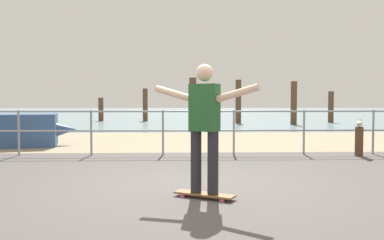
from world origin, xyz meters
TOP-DOWN VIEW (x-y plane):
  - ground_plane at (0.00, -1.00)m, footprint 24.00×10.00m
  - beach_strip at (0.00, 7.00)m, footprint 24.00×6.00m
  - sea_surface at (0.00, 35.00)m, footprint 72.00×50.00m
  - railing_fence at (-0.54, 3.60)m, footprint 13.11×0.05m
  - skateboard at (0.14, -0.59)m, footprint 0.80×0.56m
  - skateboarder at (0.14, -0.59)m, footprint 1.31×0.78m
  - bollard_short at (3.89, 3.29)m, footprint 0.18×0.18m
  - seagull at (3.89, 3.30)m, footprint 0.27×0.45m
  - groyne_post_0 at (-4.83, 18.96)m, footprint 0.30×0.30m
  - groyne_post_1 at (-2.18, 19.01)m, footprint 0.30×0.30m
  - groyne_post_2 at (0.46, 12.56)m, footprint 0.32×0.32m
  - groyne_post_3 at (3.11, 16.64)m, footprint 0.31×0.31m
  - groyne_post_4 at (5.75, 15.13)m, footprint 0.32×0.32m
  - groyne_post_5 at (8.40, 17.01)m, footprint 0.31×0.31m

SIDE VIEW (x-z plane):
  - ground_plane at x=0.00m, z-range -0.02..0.02m
  - beach_strip at x=0.00m, z-range -0.02..0.02m
  - sea_surface at x=0.00m, z-range -0.02..0.02m
  - skateboard at x=0.14m, z-range 0.03..0.11m
  - bollard_short at x=3.89m, z-range 0.00..0.67m
  - railing_fence at x=-0.54m, z-range 0.17..1.22m
  - groyne_post_0 at x=-4.83m, z-range 0.00..1.42m
  - seagull at x=3.89m, z-range 0.66..0.84m
  - groyne_post_5 at x=8.40m, z-range 0.00..1.77m
  - groyne_post_1 at x=-2.18m, z-range 0.00..1.97m
  - skateboarder at x=0.14m, z-range 0.19..1.84m
  - groyne_post_4 at x=5.75m, z-range 0.00..2.24m
  - groyne_post_2 at x=0.46m, z-range 0.00..2.28m
  - groyne_post_3 at x=3.11m, z-range 0.00..2.39m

